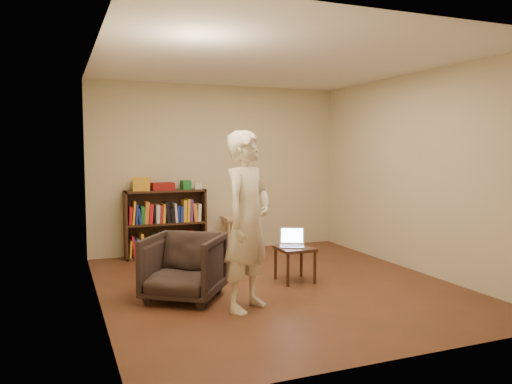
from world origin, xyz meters
name	(u,v)px	position (x,y,z in m)	size (l,w,h in m)	color
floor	(276,285)	(0.00, 0.00, 0.00)	(4.50, 4.50, 0.00)	#442915
ceiling	(277,62)	(0.00, 0.00, 2.60)	(4.50, 4.50, 0.00)	white
wall_back	(218,168)	(0.00, 2.25, 1.30)	(4.00, 4.00, 0.00)	#BAAF8D
wall_left	(97,180)	(-2.00, 0.00, 1.30)	(4.50, 4.50, 0.00)	#BAAF8D
wall_right	(416,173)	(2.00, 0.00, 1.30)	(4.50, 4.50, 0.00)	#BAAF8D
bookshelf	(165,227)	(-0.88, 2.09, 0.44)	(1.20, 0.30, 1.00)	black
box_yellow	(142,184)	(-1.22, 2.08, 1.10)	(0.24, 0.17, 0.20)	gold
red_cloth	(163,186)	(-0.92, 2.08, 1.05)	(0.32, 0.24, 0.11)	maroon
box_green	(186,185)	(-0.57, 2.08, 1.07)	(0.13, 0.13, 0.13)	#1C6A29
box_white	(198,186)	(-0.38, 2.07, 1.04)	(0.11, 0.11, 0.09)	beige
stool	(235,224)	(0.18, 1.95, 0.45)	(0.39, 0.39, 0.56)	tan
armchair	(184,267)	(-1.15, -0.14, 0.35)	(0.75, 0.77, 0.70)	#2B221C
side_table	(295,253)	(0.28, 0.08, 0.35)	(0.41, 0.41, 0.42)	black
laptop	(292,242)	(0.28, 0.15, 0.48)	(0.39, 0.38, 0.22)	silver
person	(247,221)	(-0.63, -0.69, 0.90)	(0.65, 0.43, 1.79)	beige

